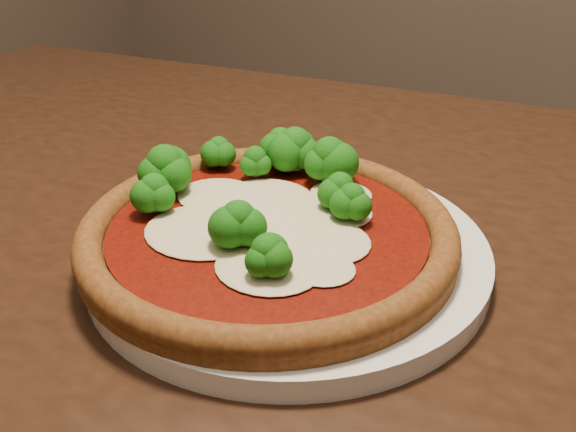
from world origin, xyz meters
The scene contains 3 objects.
dining_table centered at (-0.07, 0.11, 0.66)m, with size 1.41×1.03×0.75m.
plate centered at (-0.04, 0.08, 0.76)m, with size 0.31×0.31×0.02m, color silver.
pizza centered at (-0.06, 0.07, 0.78)m, with size 0.29×0.29×0.06m.
Camera 1 is at (0.17, -0.30, 1.03)m, focal length 40.00 mm.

